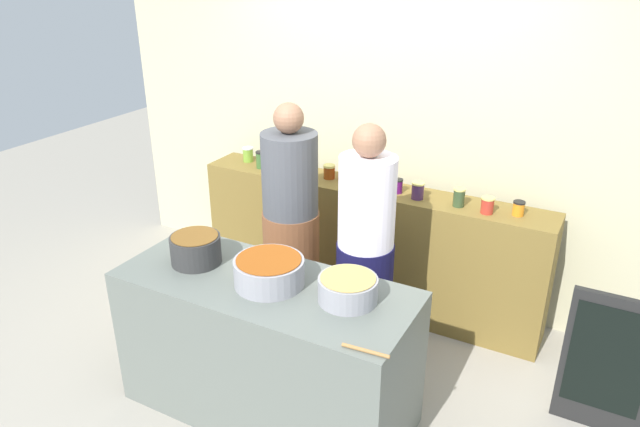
{
  "coord_description": "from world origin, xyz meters",
  "views": [
    {
      "loc": [
        1.61,
        -2.64,
        2.57
      ],
      "look_at": [
        0.0,
        0.35,
        1.05
      ],
      "focal_mm": 33.28,
      "sensor_mm": 36.0,
      "label": 1
    }
  ],
  "objects_px": {
    "preserve_jar_2": "(329,172)",
    "preserve_jar_6": "(459,197)",
    "preserve_jar_4": "(398,186)",
    "preserve_jar_7": "(487,205)",
    "cooking_pot_left": "(196,249)",
    "wooden_spoon": "(366,351)",
    "chalkboard_sign": "(607,364)",
    "preserve_jar_8": "(519,208)",
    "cooking_pot_right": "(348,289)",
    "preserve_jar_3": "(346,171)",
    "cooking_pot_center": "(269,272)",
    "preserve_jar_5": "(418,191)",
    "cook_in_cap": "(365,267)",
    "preserve_jar_0": "(248,154)",
    "preserve_jar_1": "(261,160)",
    "cook_with_tongs": "(291,234)"
  },
  "relations": [
    {
      "from": "preserve_jar_2",
      "to": "preserve_jar_6",
      "type": "bearing_deg",
      "value": -3.13
    },
    {
      "from": "preserve_jar_4",
      "to": "preserve_jar_7",
      "type": "bearing_deg",
      "value": -4.64
    },
    {
      "from": "preserve_jar_7",
      "to": "cooking_pot_left",
      "type": "xyz_separation_m",
      "value": [
        -1.36,
        -1.32,
        -0.06
      ]
    },
    {
      "from": "wooden_spoon",
      "to": "chalkboard_sign",
      "type": "xyz_separation_m",
      "value": [
        1.01,
        1.08,
        -0.45
      ]
    },
    {
      "from": "preserve_jar_8",
      "to": "cooking_pot_right",
      "type": "relative_size",
      "value": 0.31
    },
    {
      "from": "cooking_pot_right",
      "to": "preserve_jar_7",
      "type": "bearing_deg",
      "value": 72.56
    },
    {
      "from": "preserve_jar_3",
      "to": "cooking_pot_center",
      "type": "distance_m",
      "value": 1.47
    },
    {
      "from": "preserve_jar_6",
      "to": "cooking_pot_right",
      "type": "relative_size",
      "value": 0.41
    },
    {
      "from": "preserve_jar_4",
      "to": "preserve_jar_5",
      "type": "height_order",
      "value": "preserve_jar_5"
    },
    {
      "from": "cook_in_cap",
      "to": "preserve_jar_4",
      "type": "bearing_deg",
      "value": 96.87
    },
    {
      "from": "cooking_pot_center",
      "to": "wooden_spoon",
      "type": "bearing_deg",
      "value": -22.87
    },
    {
      "from": "preserve_jar_0",
      "to": "preserve_jar_1",
      "type": "bearing_deg",
      "value": -24.45
    },
    {
      "from": "preserve_jar_1",
      "to": "preserve_jar_6",
      "type": "relative_size",
      "value": 1.06
    },
    {
      "from": "preserve_jar_8",
      "to": "cook_with_tongs",
      "type": "relative_size",
      "value": 0.06
    },
    {
      "from": "preserve_jar_3",
      "to": "wooden_spoon",
      "type": "bearing_deg",
      "value": -61.3
    },
    {
      "from": "wooden_spoon",
      "to": "preserve_jar_1",
      "type": "bearing_deg",
      "value": 135.17
    },
    {
      "from": "preserve_jar_8",
      "to": "cooking_pot_left",
      "type": "xyz_separation_m",
      "value": [
        -1.55,
        -1.39,
        -0.05
      ]
    },
    {
      "from": "cooking_pot_center",
      "to": "cook_with_tongs",
      "type": "bearing_deg",
      "value": 113.5
    },
    {
      "from": "preserve_jar_3",
      "to": "cooking_pot_right",
      "type": "height_order",
      "value": "preserve_jar_3"
    },
    {
      "from": "preserve_jar_2",
      "to": "preserve_jar_4",
      "type": "relative_size",
      "value": 1.03
    },
    {
      "from": "cooking_pot_right",
      "to": "preserve_jar_8",
      "type": "bearing_deg",
      "value": 66.22
    },
    {
      "from": "preserve_jar_6",
      "to": "cook_with_tongs",
      "type": "bearing_deg",
      "value": -152.23
    },
    {
      "from": "preserve_jar_5",
      "to": "chalkboard_sign",
      "type": "distance_m",
      "value": 1.59
    },
    {
      "from": "preserve_jar_7",
      "to": "cook_in_cap",
      "type": "distance_m",
      "value": 0.93
    },
    {
      "from": "preserve_jar_7",
      "to": "cooking_pot_right",
      "type": "xyz_separation_m",
      "value": [
        -0.4,
        -1.27,
        -0.07
      ]
    },
    {
      "from": "preserve_jar_6",
      "to": "cook_with_tongs",
      "type": "height_order",
      "value": "cook_with_tongs"
    },
    {
      "from": "cooking_pot_right",
      "to": "cooking_pot_left",
      "type": "bearing_deg",
      "value": -177.11
    },
    {
      "from": "preserve_jar_1",
      "to": "cook_with_tongs",
      "type": "xyz_separation_m",
      "value": [
        0.6,
        -0.54,
        -0.29
      ]
    },
    {
      "from": "preserve_jar_8",
      "to": "cook_with_tongs",
      "type": "distance_m",
      "value": 1.53
    },
    {
      "from": "cooking_pot_center",
      "to": "chalkboard_sign",
      "type": "xyz_separation_m",
      "value": [
        1.72,
        0.77,
        -0.52
      ]
    },
    {
      "from": "preserve_jar_0",
      "to": "preserve_jar_4",
      "type": "xyz_separation_m",
      "value": [
        1.33,
        -0.06,
        -0.01
      ]
    },
    {
      "from": "preserve_jar_4",
      "to": "preserve_jar_8",
      "type": "height_order",
      "value": "preserve_jar_4"
    },
    {
      "from": "cooking_pot_center",
      "to": "cook_with_tongs",
      "type": "height_order",
      "value": "cook_with_tongs"
    },
    {
      "from": "preserve_jar_0",
      "to": "cooking_pot_right",
      "type": "relative_size",
      "value": 0.38
    },
    {
      "from": "cooking_pot_left",
      "to": "cooking_pot_center",
      "type": "relative_size",
      "value": 0.76
    },
    {
      "from": "preserve_jar_2",
      "to": "chalkboard_sign",
      "type": "height_order",
      "value": "preserve_jar_2"
    },
    {
      "from": "preserve_jar_0",
      "to": "chalkboard_sign",
      "type": "bearing_deg",
      "value": -13.09
    },
    {
      "from": "preserve_jar_5",
      "to": "chalkboard_sign",
      "type": "bearing_deg",
      "value": -22.75
    },
    {
      "from": "preserve_jar_1",
      "to": "wooden_spoon",
      "type": "relative_size",
      "value": 0.59
    },
    {
      "from": "preserve_jar_0",
      "to": "preserve_jar_6",
      "type": "height_order",
      "value": "preserve_jar_6"
    },
    {
      "from": "preserve_jar_6",
      "to": "preserve_jar_7",
      "type": "bearing_deg",
      "value": -6.77
    },
    {
      "from": "preserve_jar_7",
      "to": "preserve_jar_3",
      "type": "bearing_deg",
      "value": 173.78
    },
    {
      "from": "preserve_jar_8",
      "to": "cooking_pot_center",
      "type": "height_order",
      "value": "preserve_jar_8"
    },
    {
      "from": "preserve_jar_0",
      "to": "wooden_spoon",
      "type": "bearing_deg",
      "value": -43.28
    },
    {
      "from": "preserve_jar_5",
      "to": "preserve_jar_1",
      "type": "bearing_deg",
      "value": 179.49
    },
    {
      "from": "preserve_jar_1",
      "to": "preserve_jar_5",
      "type": "distance_m",
      "value": 1.32
    },
    {
      "from": "preserve_jar_0",
      "to": "preserve_jar_6",
      "type": "xyz_separation_m",
      "value": [
        1.78,
        -0.09,
        0.0
      ]
    },
    {
      "from": "preserve_jar_3",
      "to": "preserve_jar_2",
      "type": "bearing_deg",
      "value": -162.07
    },
    {
      "from": "preserve_jar_3",
      "to": "preserve_jar_6",
      "type": "relative_size",
      "value": 1.06
    },
    {
      "from": "preserve_jar_3",
      "to": "chalkboard_sign",
      "type": "distance_m",
      "value": 2.16
    }
  ]
}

